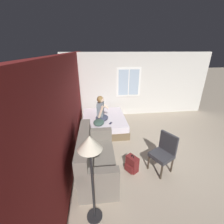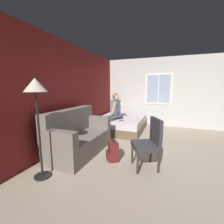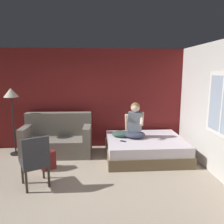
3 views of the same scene
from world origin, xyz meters
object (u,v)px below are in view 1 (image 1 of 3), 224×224
(couch, at_px, (95,159))
(floor_lamp, at_px, (90,152))
(backpack, at_px, (132,164))
(cell_phone, at_px, (111,123))
(side_chair, at_px, (164,152))
(person_seated, at_px, (101,110))
(bed, at_px, (104,122))
(throw_pillow, at_px, (99,122))

(couch, height_order, floor_lamp, floor_lamp)
(backpack, relative_size, cell_phone, 3.18)
(side_chair, relative_size, backpack, 2.14)
(side_chair, xyz_separation_m, cell_phone, (1.73, 1.08, -0.05))
(person_seated, height_order, floor_lamp, floor_lamp)
(couch, distance_m, side_chair, 1.66)
(bed, xyz_separation_m, side_chair, (-2.30, -1.27, 0.30))
(couch, bearing_deg, person_seated, -8.20)
(couch, height_order, person_seated, person_seated)
(bed, height_order, floor_lamp, floor_lamp)
(backpack, xyz_separation_m, cell_phone, (1.68, 0.33, 0.29))
(person_seated, bearing_deg, floor_lamp, 174.09)
(couch, distance_m, floor_lamp, 1.50)
(floor_lamp, bearing_deg, person_seated, -5.91)
(cell_phone, bearing_deg, person_seated, 166.60)
(throw_pillow, bearing_deg, person_seated, -17.16)
(couch, relative_size, cell_phone, 11.93)
(cell_phone, bearing_deg, backpack, -44.67)
(backpack, bearing_deg, cell_phone, 10.93)
(bed, height_order, cell_phone, cell_phone)
(couch, xyz_separation_m, side_chair, (-0.12, -1.65, 0.14))
(side_chair, bearing_deg, bed, 28.89)
(side_chair, bearing_deg, couch, 85.97)
(side_chair, bearing_deg, cell_phone, 31.97)
(bed, xyz_separation_m, person_seated, (-0.25, 0.10, 0.60))
(backpack, relative_size, floor_lamp, 0.27)
(throw_pillow, height_order, cell_phone, throw_pillow)
(side_chair, height_order, throw_pillow, side_chair)
(side_chair, distance_m, person_seated, 2.49)
(backpack, xyz_separation_m, floor_lamp, (-1.02, 0.93, 1.24))
(backpack, height_order, cell_phone, cell_phone)
(backpack, height_order, floor_lamp, floor_lamp)
(person_seated, distance_m, cell_phone, 0.56)
(backpack, bearing_deg, person_seated, 17.14)
(person_seated, distance_m, floor_lamp, 3.10)
(couch, relative_size, person_seated, 1.96)
(backpack, distance_m, throw_pillow, 1.86)
(person_seated, distance_m, throw_pillow, 0.45)
(person_seated, relative_size, cell_phone, 6.08)
(bed, distance_m, throw_pillow, 0.69)
(bed, distance_m, couch, 2.23)
(bed, bearing_deg, person_seated, 157.63)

